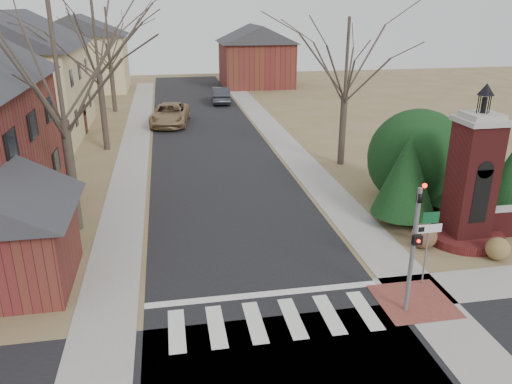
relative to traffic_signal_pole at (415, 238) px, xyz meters
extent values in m
plane|color=brown|center=(-4.30, -0.57, -2.59)|extent=(120.00, 120.00, 0.00)
cube|color=black|center=(-4.30, 21.43, -2.58)|extent=(8.00, 70.00, 0.01)
cube|color=silver|center=(-4.30, 0.23, -2.58)|extent=(8.00, 2.20, 0.02)
cube|color=silver|center=(-4.30, 1.73, -2.58)|extent=(8.00, 0.35, 0.02)
cube|color=gray|center=(0.90, 21.43, -2.58)|extent=(2.00, 60.00, 0.02)
cube|color=gray|center=(-9.50, 21.43, -2.58)|extent=(2.00, 60.00, 0.02)
cube|color=brown|center=(0.50, 0.43, -2.57)|extent=(2.40, 2.40, 0.02)
cylinder|color=slate|center=(0.00, 0.03, -0.49)|extent=(0.14, 0.14, 4.20)
imported|color=black|center=(0.00, 0.03, 1.46)|extent=(0.15, 0.18, 0.90)
sphere|color=#FF0C05|center=(0.00, -0.19, 1.76)|extent=(0.14, 0.14, 0.14)
cube|color=black|center=(0.00, -0.15, 0.01)|extent=(0.28, 0.16, 0.30)
sphere|color=#FF0C05|center=(0.00, -0.24, 0.01)|extent=(0.11, 0.11, 0.11)
cylinder|color=slate|center=(1.30, 1.43, -1.29)|extent=(0.06, 0.06, 2.60)
cube|color=silver|center=(1.30, 1.41, -0.44)|extent=(0.90, 0.03, 0.30)
cube|color=black|center=(1.00, 1.39, -0.44)|extent=(0.22, 0.02, 0.18)
cube|color=#0F4926|center=(1.30, 1.41, -0.04)|extent=(0.60, 0.03, 0.40)
cylinder|color=#58191A|center=(4.70, 4.43, -2.41)|extent=(3.20, 3.20, 0.36)
cube|color=#58191A|center=(4.70, 4.43, -0.09)|extent=(1.50, 1.50, 5.00)
cube|color=black|center=(4.70, 3.71, -0.39)|extent=(0.70, 0.10, 2.20)
cube|color=gray|center=(4.70, 4.43, 2.46)|extent=(1.70, 1.70, 0.20)
cube|color=gray|center=(4.70, 4.43, 2.66)|extent=(1.30, 1.30, 0.20)
cylinder|color=black|center=(4.70, 4.43, 3.06)|extent=(0.20, 0.20, 0.60)
cone|color=black|center=(4.70, 4.43, 3.66)|extent=(0.64, 0.64, 0.45)
cube|color=#C7BE84|center=(-17.80, 26.43, 0.61)|extent=(9.00, 12.00, 6.40)
cube|color=maroon|center=(-12.80, 3.93, -1.19)|extent=(4.00, 4.00, 2.80)
cube|color=#C7BE84|center=(-16.30, 47.43, 0.41)|extent=(10.00, 8.00, 6.00)
cube|color=#C7BE84|center=(-19.10, 45.83, 4.40)|extent=(0.75, 0.75, 3.08)
cube|color=maroon|center=(3.70, 47.43, -0.09)|extent=(8.00, 8.00, 5.00)
cube|color=maroon|center=(1.46, 45.83, 3.31)|extent=(0.75, 0.75, 2.80)
cylinder|color=#473D33|center=(2.90, 6.43, -2.34)|extent=(0.20, 0.20, 0.50)
cone|color=black|center=(2.90, 6.43, -0.29)|extent=(2.80, 2.80, 3.60)
cylinder|color=#473D33|center=(6.20, 7.63, -2.34)|extent=(0.20, 0.20, 0.50)
cone|color=black|center=(6.20, 7.63, 0.01)|extent=(3.40, 3.40, 4.20)
cylinder|color=#473D33|center=(8.20, 6.63, -2.34)|extent=(0.20, 0.20, 0.50)
cone|color=black|center=(8.20, 6.63, -0.69)|extent=(2.40, 2.40, 2.80)
sphere|color=black|center=(4.70, 8.93, -0.19)|extent=(4.80, 4.80, 4.80)
cylinder|color=#473D33|center=(-11.30, 8.43, -0.17)|extent=(0.40, 0.40, 4.83)
cylinder|color=#473D33|center=(-11.30, 21.43, -0.07)|extent=(0.40, 0.40, 5.04)
cylinder|color=#473D33|center=(-11.80, 34.43, -0.38)|extent=(0.40, 0.40, 4.41)
cylinder|color=#473D33|center=(3.20, 15.43, -0.49)|extent=(0.40, 0.40, 4.20)
imported|color=#937650|center=(-6.90, 28.12, -1.75)|extent=(3.62, 6.39, 1.68)
imported|color=#2F3236|center=(-1.75, 36.86, -1.79)|extent=(2.05, 4.93, 1.59)
sphere|color=brown|center=(2.69, 4.03, -2.07)|extent=(1.04, 1.04, 1.04)
sphere|color=olive|center=(5.00, 2.58, -2.13)|extent=(0.90, 0.90, 0.90)
camera|label=1|loc=(-7.19, -12.59, 6.66)|focal=35.00mm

